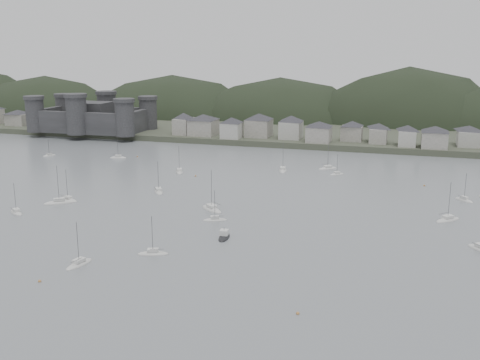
% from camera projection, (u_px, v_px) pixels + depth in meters
% --- Properties ---
extents(ground, '(900.00, 900.00, 0.00)m').
position_uv_depth(ground, '(138.00, 285.00, 120.36)').
color(ground, slate).
rests_on(ground, ground).
extents(far_shore_land, '(900.00, 250.00, 3.00)m').
position_uv_depth(far_shore_land, '(332.00, 117.00, 394.34)').
color(far_shore_land, '#383D2D').
rests_on(far_shore_land, ground).
extents(forested_ridge, '(851.55, 103.94, 102.57)m').
position_uv_depth(forested_ridge, '(333.00, 141.00, 372.13)').
color(forested_ridge, black).
rests_on(forested_ridge, ground).
extents(castle, '(66.00, 43.00, 20.00)m').
position_uv_depth(castle, '(93.00, 116.00, 319.25)').
color(castle, '#2D2D2F').
rests_on(castle, far_shore_land).
extents(waterfront_town, '(451.48, 28.46, 12.92)m').
position_uv_depth(waterfront_town, '(404.00, 133.00, 274.42)').
color(waterfront_town, gray).
rests_on(waterfront_town, far_shore_land).
extents(sailboat_lead, '(8.62, 4.71, 11.24)m').
position_uv_depth(sailboat_lead, '(68.00, 200.00, 186.08)').
color(sailboat_lead, silver).
rests_on(sailboat_lead, ground).
extents(moored_fleet, '(263.51, 156.27, 13.82)m').
position_uv_depth(moored_fleet, '(227.00, 207.00, 178.18)').
color(moored_fleet, silver).
rests_on(moored_fleet, ground).
extents(motor_launch_far, '(3.55, 7.78, 3.80)m').
position_uv_depth(motor_launch_far, '(224.00, 237.00, 149.74)').
color(motor_launch_far, black).
rests_on(motor_launch_far, ground).
extents(mooring_buoys, '(151.99, 134.58, 0.70)m').
position_uv_depth(mooring_buoys, '(224.00, 211.00, 174.18)').
color(mooring_buoys, '#B97D3D').
rests_on(mooring_buoys, ground).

